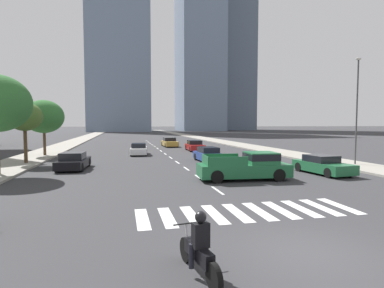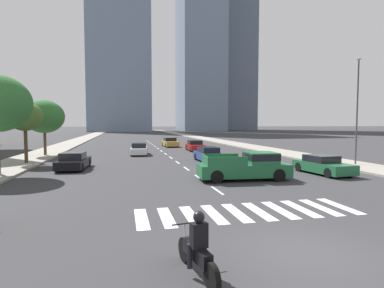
{
  "view_description": "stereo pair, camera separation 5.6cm",
  "coord_description": "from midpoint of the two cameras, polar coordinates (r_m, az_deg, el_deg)",
  "views": [
    {
      "loc": [
        -4.7,
        -7.12,
        3.39
      ],
      "look_at": [
        0.0,
        14.0,
        2.0
      ],
      "focal_mm": 29.29,
      "sensor_mm": 36.0,
      "label": 1
    },
    {
      "loc": [
        -4.65,
        -7.13,
        3.39
      ],
      "look_at": [
        0.0,
        14.0,
        2.0
      ],
      "focal_mm": 29.29,
      "sensor_mm": 36.0,
      "label": 2
    }
  ],
  "objects": [
    {
      "name": "crosswalk_near",
      "position": [
        12.54,
        10.22,
        -12.06
      ],
      "size": [
        8.55,
        2.57,
        0.01
      ],
      "color": "silver",
      "rests_on": "ground"
    },
    {
      "name": "street_tree_second",
      "position": [
        29.51,
        -28.09,
        4.39
      ],
      "size": [
        2.82,
        2.82,
        5.06
      ],
      "color": "#4C3823",
      "rests_on": "sidewalk_west"
    },
    {
      "name": "ground_plane",
      "position": [
        9.17,
        20.38,
        -18.26
      ],
      "size": [
        800.0,
        800.0,
        0.0
      ],
      "primitive_type": "plane",
      "color": "#333335"
    },
    {
      "name": "street_tree_third",
      "position": [
        35.85,
        -25.27,
        4.53
      ],
      "size": [
        4.01,
        4.01,
        5.71
      ],
      "color": "#4C3823",
      "rests_on": "sidewalk_west"
    },
    {
      "name": "sedan_green_2",
      "position": [
        23.1,
        22.78,
        -3.58
      ],
      "size": [
        2.27,
        4.46,
        1.26
      ],
      "rotation": [
        0.0,
        0.0,
        -1.47
      ],
      "color": "#1E6038",
      "rests_on": "ground"
    },
    {
      "name": "motorcycle_lead",
      "position": [
        7.36,
        1.21,
        -18.75
      ],
      "size": [
        0.72,
        2.12,
        1.49
      ],
      "rotation": [
        0.0,
        0.0,
        1.75
      ],
      "color": "black",
      "rests_on": "ground"
    },
    {
      "name": "sedan_white_3",
      "position": [
        34.84,
        -9.56,
        -0.98
      ],
      "size": [
        2.03,
        4.38,
        1.28
      ],
      "rotation": [
        0.0,
        0.0,
        1.5
      ],
      "color": "silver",
      "rests_on": "ground"
    },
    {
      "name": "lane_divider_center",
      "position": [
        39.55,
        -5.57,
        -1.25
      ],
      "size": [
        0.14,
        50.0,
        0.01
      ],
      "color": "silver",
      "rests_on": "ground"
    },
    {
      "name": "pickup_truck",
      "position": [
        19.36,
        10.21,
        -4.04
      ],
      "size": [
        5.61,
        2.3,
        1.67
      ],
      "rotation": [
        0.0,
        0.0,
        -0.06
      ],
      "color": "#1E6038",
      "rests_on": "ground"
    },
    {
      "name": "sedan_gold_1",
      "position": [
        46.91,
        -3.99,
        0.3
      ],
      "size": [
        2.02,
        4.81,
        1.38
      ],
      "rotation": [
        0.0,
        0.0,
        -1.54
      ],
      "color": "#B28E38",
      "rests_on": "ground"
    },
    {
      "name": "sedan_blue_0",
      "position": [
        28.1,
        3.18,
        -2.02
      ],
      "size": [
        1.95,
        4.66,
        1.31
      ],
      "rotation": [
        0.0,
        0.0,
        -1.52
      ],
      "color": "navy",
      "rests_on": "ground"
    },
    {
      "name": "sedan_red_5",
      "position": [
        39.53,
        0.62,
        -0.37
      ],
      "size": [
        1.95,
        4.36,
        1.3
      ],
      "rotation": [
        0.0,
        0.0,
        -1.59
      ],
      "color": "maroon",
      "rests_on": "ground"
    },
    {
      "name": "sedan_black_4",
      "position": [
        25.04,
        -20.7,
        -2.98
      ],
      "size": [
        2.13,
        4.37,
        1.29
      ],
      "rotation": [
        0.0,
        0.0,
        1.5
      ],
      "color": "black",
      "rests_on": "ground"
    },
    {
      "name": "sidewalk_east",
      "position": [
        41.43,
        13.54,
        -1.01
      ],
      "size": [
        4.0,
        260.0,
        0.15
      ],
      "primitive_type": "cube",
      "color": "gray",
      "rests_on": "ground"
    },
    {
      "name": "sidewalk_west",
      "position": [
        38.29,
        -25.55,
        -1.65
      ],
      "size": [
        4.0,
        260.0,
        0.15
      ],
      "primitive_type": "cube",
      "color": "gray",
      "rests_on": "ground"
    },
    {
      "name": "office_tower_left_skyline",
      "position": [
        151.76,
        -13.18,
        19.83
      ],
      "size": [
        26.64,
        24.6,
        104.46
      ],
      "color": "slate",
      "rests_on": "ground"
    },
    {
      "name": "office_tower_right_skyline",
      "position": [
        187.23,
        6.61,
        19.75
      ],
      "size": [
        26.55,
        23.15,
        117.98
      ],
      "color": "slate",
      "rests_on": "ground"
    },
    {
      "name": "street_lamp_east",
      "position": [
        28.54,
        27.95,
        6.51
      ],
      "size": [
        0.5,
        0.24,
        8.51
      ],
      "color": "#3F3F42",
      "rests_on": "sidewalk_east"
    }
  ]
}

